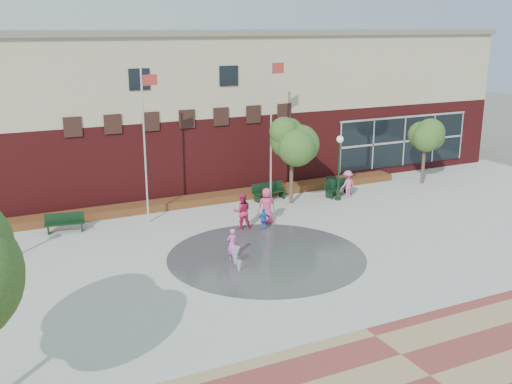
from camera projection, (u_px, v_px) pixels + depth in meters
name	position (u px, v px, depth m)	size (l,w,h in m)	color
ground	(302.00, 283.00, 22.73)	(120.00, 120.00, 0.00)	#666056
plaza_concrete	(256.00, 249.00, 26.18)	(46.00, 18.00, 0.01)	#A8A8A0
paver_band	(430.00, 376.00, 16.68)	(46.00, 6.00, 0.01)	brown
splash_pad	(266.00, 257.00, 25.32)	(8.40, 8.40, 0.01)	#383A3D
library_building	(159.00, 107.00, 36.60)	(44.40, 10.40, 9.20)	#5A1517
flower_bed	(195.00, 204.00, 32.76)	(26.00, 1.20, 0.40)	maroon
flagpole_left	(145.00, 138.00, 28.59)	(0.89, 0.23, 7.65)	silver
flagpole_right	(272.00, 122.00, 32.04)	(0.96, 0.35, 8.02)	silver
lamp_right	(339.00, 161.00, 32.96)	(0.39, 0.39, 3.66)	black
bench_left	(65.00, 227.00, 28.23)	(1.88, 0.81, 0.91)	black
bench_mid	(269.00, 195.00, 33.46)	(2.01, 0.69, 0.99)	black
bench_right	(338.00, 191.00, 34.29)	(1.95, 1.02, 0.95)	black
trash_can	(331.00, 186.00, 34.41)	(0.66, 0.66, 1.08)	black
tree_mid	(292.00, 140.00, 32.01)	(2.89, 2.89, 4.88)	#412F28
tree_small_right	(425.00, 138.00, 36.36)	(2.27, 2.27, 3.88)	#412F28
water_jet_a	(235.00, 267.00, 24.27)	(0.41, 0.41, 0.80)	white
water_jet_b	(239.00, 274.00, 23.57)	(0.23, 0.23, 0.52)	white
child_splash	(232.00, 244.00, 24.87)	(0.49, 0.32, 1.35)	#CE55A0
adult_red	(242.00, 211.00, 28.53)	(0.87, 0.68, 1.79)	#C0204C
adult_pink	(267.00, 206.00, 29.37)	(0.88, 0.57, 1.81)	#D13C6E
child_blue	(264.00, 220.00, 28.44)	(0.64, 0.27, 1.09)	blue
person_bench	(348.00, 184.00, 33.77)	(1.03, 0.59, 1.60)	#E15A90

